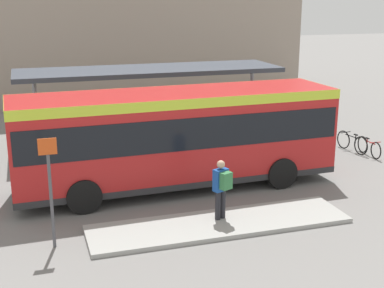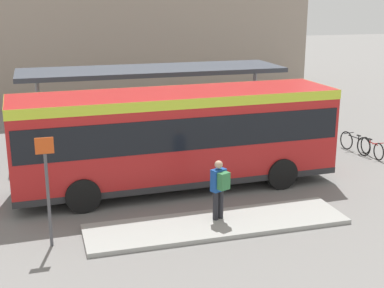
% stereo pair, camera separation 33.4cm
% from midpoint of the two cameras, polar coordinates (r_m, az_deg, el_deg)
% --- Properties ---
extents(ground_plane, '(120.00, 120.00, 0.00)m').
position_cam_midpoint_polar(ground_plane, '(17.54, -1.06, -4.58)').
color(ground_plane, slate).
extents(curb_island, '(7.15, 1.80, 0.12)m').
position_cam_midpoint_polar(curb_island, '(14.67, 3.36, -8.53)').
color(curb_island, '#9E9E99').
rests_on(curb_island, ground_plane).
extents(city_bus, '(10.30, 2.89, 3.14)m').
position_cam_midpoint_polar(city_bus, '(17.00, -1.06, 1.24)').
color(city_bus, red).
rests_on(city_bus, ground_plane).
extents(pedestrian_waiting, '(0.49, 0.53, 1.67)m').
position_cam_midpoint_polar(pedestrian_waiting, '(14.47, 3.61, -4.52)').
color(pedestrian_waiting, '#232328').
rests_on(pedestrian_waiting, curb_island).
extents(bicycle_red, '(0.48, 1.58, 0.68)m').
position_cam_midpoint_polar(bicycle_red, '(21.85, 19.06, -0.42)').
color(bicycle_red, black).
rests_on(bicycle_red, ground_plane).
extents(bicycle_black, '(0.48, 1.75, 0.76)m').
position_cam_midpoint_polar(bicycle_black, '(22.23, 17.40, 0.09)').
color(bicycle_black, black).
rests_on(bicycle_black, ground_plane).
extents(station_shelter, '(10.58, 2.98, 3.22)m').
position_cam_midpoint_polar(station_shelter, '(21.77, -3.85, 7.74)').
color(station_shelter, '#383D47').
rests_on(station_shelter, ground_plane).
extents(potted_planter_near_shelter, '(0.99, 0.99, 1.43)m').
position_cam_midpoint_polar(potted_planter_near_shelter, '(19.27, -13.07, -0.82)').
color(potted_planter_near_shelter, slate).
rests_on(potted_planter_near_shelter, ground_plane).
extents(platform_sign, '(0.44, 0.08, 2.80)m').
position_cam_midpoint_polar(platform_sign, '(13.42, -14.47, -4.46)').
color(platform_sign, '#4C4C51').
rests_on(platform_sign, ground_plane).
extents(station_building, '(27.29, 10.11, 11.04)m').
position_cam_midpoint_polar(station_building, '(35.11, -12.45, 14.38)').
color(station_building, gray).
rests_on(station_building, ground_plane).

